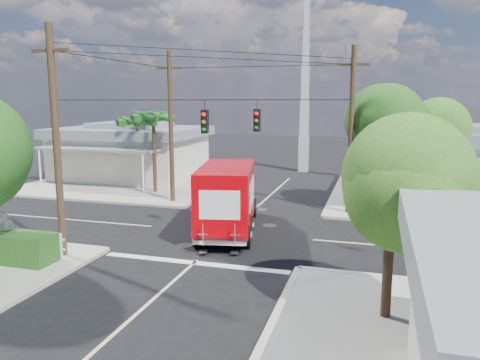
% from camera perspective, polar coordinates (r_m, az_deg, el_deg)
% --- Properties ---
extents(ground, '(120.00, 120.00, 0.00)m').
position_cam_1_polar(ground, '(22.23, -1.46, -6.44)').
color(ground, black).
rests_on(ground, ground).
extents(sidewalk_ne, '(14.12, 14.12, 0.14)m').
position_cam_1_polar(sidewalk_ne, '(32.10, 23.78, -2.08)').
color(sidewalk_ne, '#9D988E').
rests_on(sidewalk_ne, ground).
extents(sidewalk_nw, '(14.12, 14.12, 0.14)m').
position_cam_1_polar(sidewalk_nw, '(36.25, -12.67, -0.20)').
color(sidewalk_nw, '#9D988E').
rests_on(sidewalk_nw, ground).
extents(road_markings, '(32.00, 32.00, 0.01)m').
position_cam_1_polar(road_markings, '(20.89, -2.70, -7.51)').
color(road_markings, beige).
rests_on(road_markings, ground).
extents(building_ne, '(11.80, 10.20, 4.50)m').
position_cam_1_polar(building_ne, '(33.06, 26.59, 1.99)').
color(building_ne, silver).
rests_on(building_ne, sidewalk_ne).
extents(building_nw, '(10.80, 10.20, 4.30)m').
position_cam_1_polar(building_nw, '(37.87, -13.13, 3.49)').
color(building_nw, beige).
rests_on(building_nw, sidewalk_nw).
extents(radio_tower, '(0.80, 0.80, 17.00)m').
position_cam_1_polar(radio_tower, '(40.77, 7.89, 8.91)').
color(radio_tower, silver).
rests_on(radio_tower, ground).
extents(tree_ne_front, '(4.21, 4.14, 6.66)m').
position_cam_1_polar(tree_ne_front, '(27.13, 17.83, 6.27)').
color(tree_ne_front, '#422D1C').
rests_on(tree_ne_front, sidewalk_ne).
extents(tree_ne_back, '(3.77, 3.66, 5.82)m').
position_cam_1_polar(tree_ne_back, '(29.53, 22.73, 5.10)').
color(tree_ne_back, '#422D1C').
rests_on(tree_ne_back, sidewalk_ne).
extents(tree_se, '(3.67, 3.54, 5.62)m').
position_cam_1_polar(tree_se, '(13.27, 18.16, -0.14)').
color(tree_se, '#422D1C').
rests_on(tree_se, sidewalk_se).
extents(palm_nw_front, '(3.01, 3.08, 5.59)m').
position_cam_1_polar(palm_nw_front, '(31.18, -10.54, 7.48)').
color(palm_nw_front, '#422D1C').
rests_on(palm_nw_front, sidewalk_nw).
extents(palm_nw_back, '(3.01, 3.08, 5.19)m').
position_cam_1_polar(palm_nw_back, '(33.45, -12.44, 6.93)').
color(palm_nw_back, '#422D1C').
rests_on(palm_nw_back, sidewalk_nw).
extents(utility_poles, '(12.00, 10.68, 9.00)m').
position_cam_1_polar(utility_poles, '(23.43, -4.01, 6.00)').
color(utility_poles, '#473321').
rests_on(utility_poles, ground).
extents(picket_fence, '(5.94, 0.06, 1.00)m').
position_cam_1_polar(picket_fence, '(21.27, -27.06, -6.39)').
color(picket_fence, silver).
rests_on(picket_fence, sidewalk_sw).
extents(vending_boxes, '(1.90, 0.50, 1.10)m').
position_cam_1_polar(vending_boxes, '(27.09, 15.90, -2.35)').
color(vending_boxes, '#A30F11').
rests_on(vending_boxes, sidewalk_ne).
extents(delivery_truck, '(3.69, 7.75, 3.23)m').
position_cam_1_polar(delivery_truck, '(22.17, -1.46, -2.12)').
color(delivery_truck, black).
rests_on(delivery_truck, ground).
extents(parked_car, '(6.67, 4.09, 1.73)m').
position_cam_1_polar(parked_car, '(22.63, 26.52, -4.94)').
color(parked_car, silver).
rests_on(parked_car, ground).
extents(pedestrian, '(0.76, 0.80, 1.83)m').
position_cam_1_polar(pedestrian, '(20.35, -26.63, -5.97)').
color(pedestrian, beige).
rests_on(pedestrian, sidewalk_sw).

